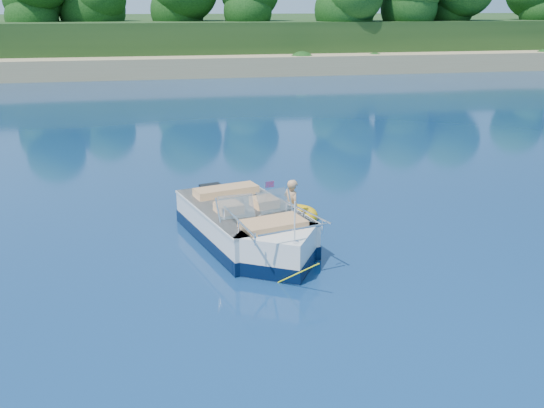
% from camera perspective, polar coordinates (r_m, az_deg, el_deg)
% --- Properties ---
extents(ground, '(160.00, 160.00, 0.00)m').
position_cam_1_polar(ground, '(14.14, 2.65, -3.77)').
color(ground, '#091F3F').
rests_on(ground, ground).
extents(shoreline, '(170.00, 59.00, 6.00)m').
position_cam_1_polar(shoreline, '(76.66, -9.54, 14.71)').
color(shoreline, tan).
rests_on(shoreline, ground).
extents(treeline, '(150.00, 7.12, 8.19)m').
position_cam_1_polar(treeline, '(53.82, -8.59, 18.26)').
color(treeline, black).
rests_on(treeline, ground).
extents(motorboat, '(2.94, 5.60, 1.91)m').
position_cam_1_polar(motorboat, '(13.97, -2.14, -2.42)').
color(motorboat, white).
rests_on(motorboat, ground).
extents(tow_tube, '(1.56, 1.56, 0.33)m').
position_cam_1_polar(tow_tube, '(15.75, 2.06, -1.10)').
color(tow_tube, '#E8AB06').
rests_on(tow_tube, ground).
extents(boy, '(0.66, 0.86, 1.54)m').
position_cam_1_polar(boy, '(15.73, 1.70, -1.45)').
color(boy, tan).
rests_on(boy, ground).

